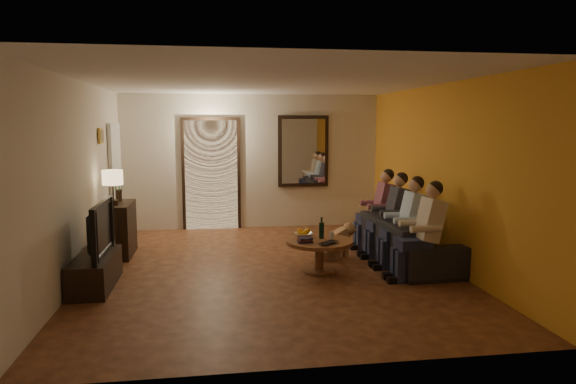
{
  "coord_description": "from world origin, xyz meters",
  "views": [
    {
      "loc": [
        -0.79,
        -6.99,
        2.02
      ],
      "look_at": [
        0.3,
        0.3,
        1.05
      ],
      "focal_mm": 32.0,
      "sensor_mm": 36.0,
      "label": 1
    }
  ],
  "objects": [
    {
      "name": "laptop",
      "position": [
        0.75,
        -0.53,
        0.46
      ],
      "size": [
        0.39,
        0.38,
        0.03
      ],
      "primitive_type": "imported",
      "rotation": [
        0.0,
        0.0,
        0.73
      ],
      "color": "black",
      "rests_on": "coffee_table"
    },
    {
      "name": "wine_bottle",
      "position": [
        0.7,
        -0.15,
        0.6
      ],
      "size": [
        0.07,
        0.07,
        0.31
      ],
      "primitive_type": null,
      "color": "black",
      "rests_on": "coffee_table"
    },
    {
      "name": "dresser",
      "position": [
        -2.25,
        1.11,
        0.41
      ],
      "size": [
        0.45,
        0.92,
        0.82
      ],
      "primitive_type": "cube",
      "color": "black",
      "rests_on": "floor"
    },
    {
      "name": "fridge_glimpse",
      "position": [
        -0.55,
        2.98,
        0.9
      ],
      "size": [
        0.45,
        0.03,
        1.7
      ],
      "primitive_type": "cube",
      "color": "silver",
      "rests_on": "floor"
    },
    {
      "name": "flower_vase",
      "position": [
        -2.25,
        1.33,
        1.04
      ],
      "size": [
        0.14,
        0.14,
        0.44
      ],
      "primitive_type": null,
      "color": "red",
      "rests_on": "dresser"
    },
    {
      "name": "person_a",
      "position": [
        1.94,
        -0.79,
        0.6
      ],
      "size": [
        0.6,
        0.4,
        1.2
      ],
      "primitive_type": null,
      "color": "tan",
      "rests_on": "sofa"
    },
    {
      "name": "tv_stand",
      "position": [
        -2.25,
        -0.49,
        0.2
      ],
      "size": [
        0.45,
        1.21,
        0.4
      ],
      "primitive_type": "cube",
      "color": "black",
      "rests_on": "floor"
    },
    {
      "name": "person_b",
      "position": [
        1.94,
        -0.19,
        0.6
      ],
      "size": [
        0.6,
        0.4,
        1.2
      ],
      "primitive_type": null,
      "color": "tan",
      "rests_on": "sofa"
    },
    {
      "name": "white_door",
      "position": [
        -2.46,
        2.3,
        1.02
      ],
      "size": [
        0.06,
        0.85,
        2.04
      ],
      "primitive_type": "cube",
      "color": "white",
      "rests_on": "floor"
    },
    {
      "name": "front_wall",
      "position": [
        0.0,
        -3.0,
        1.3
      ],
      "size": [
        5.0,
        0.02,
        2.6
      ],
      "primitive_type": "cube",
      "color": "beige",
      "rests_on": "floor"
    },
    {
      "name": "table_lamp",
      "position": [
        -2.25,
        0.89,
        1.09
      ],
      "size": [
        0.3,
        0.3,
        0.54
      ],
      "primitive_type": null,
      "color": "beige",
      "rests_on": "dresser"
    },
    {
      "name": "bowl",
      "position": [
        0.47,
        -0.03,
        0.48
      ],
      "size": [
        0.26,
        0.26,
        0.06
      ],
      "primitive_type": "imported",
      "color": "white",
      "rests_on": "coffee_table"
    },
    {
      "name": "art_canvas",
      "position": [
        -2.46,
        1.3,
        1.85
      ],
      "size": [
        0.01,
        0.22,
        0.18
      ],
      "primitive_type": "cube",
      "color": "brown",
      "rests_on": "left_wall"
    },
    {
      "name": "mirror_frame",
      "position": [
        1.0,
        2.96,
        1.5
      ],
      "size": [
        1.0,
        0.05,
        1.4
      ],
      "primitive_type": "cube",
      "color": "black",
      "rests_on": "back_wall"
    },
    {
      "name": "left_wall",
      "position": [
        -2.5,
        0.0,
        1.3
      ],
      "size": [
        0.02,
        6.0,
        2.6
      ],
      "primitive_type": "cube",
      "color": "beige",
      "rests_on": "floor"
    },
    {
      "name": "dog",
      "position": [
        1.04,
        0.4,
        0.28
      ],
      "size": [
        0.6,
        0.35,
        0.56
      ],
      "primitive_type": null,
      "rotation": [
        0.0,
        0.0,
        0.21
      ],
      "color": "#A9794E",
      "rests_on": "floor"
    },
    {
      "name": "sofa",
      "position": [
        2.04,
        0.11,
        0.32
      ],
      "size": [
        2.25,
        0.95,
        0.65
      ],
      "primitive_type": "imported",
      "rotation": [
        0.0,
        0.0,
        1.61
      ],
      "color": "black",
      "rests_on": "floor"
    },
    {
      "name": "back_wall",
      "position": [
        0.0,
        3.0,
        1.3
      ],
      "size": [
        5.0,
        0.02,
        2.6
      ],
      "primitive_type": "cube",
      "color": "beige",
      "rests_on": "floor"
    },
    {
      "name": "ceiling",
      "position": [
        0.0,
        0.0,
        2.6
      ],
      "size": [
        5.0,
        6.0,
        0.01
      ],
      "primitive_type": "cube",
      "color": "white",
      "rests_on": "back_wall"
    },
    {
      "name": "kitchen_doorway",
      "position": [
        -0.8,
        2.98,
        1.05
      ],
      "size": [
        1.0,
        0.06,
        2.1
      ],
      "primitive_type": "cube",
      "color": "#FFE0A5",
      "rests_on": "floor"
    },
    {
      "name": "wine_glass",
      "position": [
        0.83,
        -0.2,
        0.5
      ],
      "size": [
        0.06,
        0.06,
        0.1
      ],
      "primitive_type": "cylinder",
      "color": "silver",
      "rests_on": "coffee_table"
    },
    {
      "name": "book_stack",
      "position": [
        0.43,
        -0.35,
        0.48
      ],
      "size": [
        0.2,
        0.15,
        0.07
      ],
      "primitive_type": null,
      "color": "black",
      "rests_on": "coffee_table"
    },
    {
      "name": "framed_art",
      "position": [
        -2.47,
        1.3,
        1.85
      ],
      "size": [
        0.03,
        0.28,
        0.24
      ],
      "primitive_type": "cube",
      "color": "#B28C33",
      "rests_on": "left_wall"
    },
    {
      "name": "oranges",
      "position": [
        0.47,
        -0.03,
        0.55
      ],
      "size": [
        0.2,
        0.2,
        0.08
      ],
      "primitive_type": null,
      "color": "orange",
      "rests_on": "bowl"
    },
    {
      "name": "person_c",
      "position": [
        1.94,
        0.41,
        0.6
      ],
      "size": [
        0.6,
        0.4,
        1.2
      ],
      "primitive_type": null,
      "color": "tan",
      "rests_on": "sofa"
    },
    {
      "name": "orange_accent",
      "position": [
        2.49,
        0.0,
        1.3
      ],
      "size": [
        0.01,
        6.0,
        2.6
      ],
      "primitive_type": "cube",
      "color": "gold",
      "rests_on": "right_wall"
    },
    {
      "name": "tv",
      "position": [
        -2.25,
        -0.49,
        0.74
      ],
      "size": [
        1.17,
        0.15,
        0.67
      ],
      "primitive_type": "imported",
      "rotation": [
        0.0,
        0.0,
        1.57
      ],
      "color": "black",
      "rests_on": "tv_stand"
    },
    {
      "name": "right_wall",
      "position": [
        2.5,
        0.0,
        1.3
      ],
      "size": [
        0.02,
        6.0,
        2.6
      ],
      "primitive_type": "cube",
      "color": "beige",
      "rests_on": "floor"
    },
    {
      "name": "floor",
      "position": [
        0.0,
        0.0,
        0.0
      ],
      "size": [
        5.0,
        6.0,
        0.01
      ],
      "primitive_type": "cube",
      "color": "#422011",
      "rests_on": "ground"
    },
    {
      "name": "coffee_table",
      "position": [
        0.65,
        -0.25,
        0.23
      ],
      "size": [
        1.16,
        1.16,
        0.45
      ],
      "primitive_type": "cylinder",
      "rotation": [
        0.0,
        0.0,
        -0.32
      ],
      "color": "brown",
      "rests_on": "floor"
    },
    {
      "name": "door_trim",
      "position": [
        -0.8,
        2.97,
        1.05
      ],
      "size": [
        1.12,
        0.04,
        2.22
      ],
      "primitive_type": "cube",
      "color": "black",
      "rests_on": "floor"
    },
    {
      "name": "person_d",
      "position": [
        1.94,
        1.01,
        0.6
      ],
      "size": [
        0.6,
        0.4,
        1.2
      ],
      "primitive_type": null,
      "color": "tan",
      "rests_on": "sofa"
    },
    {
      "name": "mirror_glass",
      "position": [
        1.0,
        2.93,
        1.5
      ],
      "size": [
        0.86,
        0.02,
        1.26
      ],
      "primitive_type": "cube",
      "color": "white",
      "rests_on": "back_wall"
    }
  ]
}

